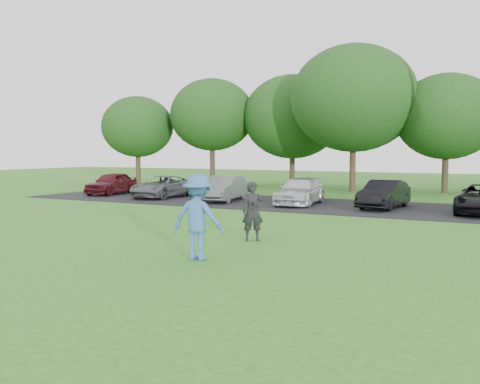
% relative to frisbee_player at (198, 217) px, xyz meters
% --- Properties ---
extents(ground, '(100.00, 100.00, 0.00)m').
position_rel_frisbee_player_xyz_m(ground, '(-0.51, -0.53, -0.96)').
color(ground, '#296C1F').
rests_on(ground, ground).
extents(parking_lot, '(32.00, 6.50, 0.03)m').
position_rel_frisbee_player_xyz_m(parking_lot, '(-0.51, 12.47, -0.95)').
color(parking_lot, black).
rests_on(parking_lot, ground).
extents(frisbee_player, '(1.29, 0.81, 2.32)m').
position_rel_frisbee_player_xyz_m(frisbee_player, '(0.00, 0.00, 0.00)').
color(frisbee_player, '#3966A2').
rests_on(frisbee_player, ground).
extents(camera_bystander, '(0.70, 0.65, 1.61)m').
position_rel_frisbee_player_xyz_m(camera_bystander, '(-0.02, 2.79, -0.16)').
color(camera_bystander, black).
rests_on(camera_bystander, ground).
extents(parked_cars, '(27.80, 4.24, 1.25)m').
position_rel_frisbee_player_xyz_m(parked_cars, '(-0.88, 12.28, -0.35)').
color(parked_cars, '#491018').
rests_on(parked_cars, parking_lot).
extents(tree_row, '(42.39, 9.85, 8.64)m').
position_rel_frisbee_player_xyz_m(tree_row, '(1.00, 22.23, 3.95)').
color(tree_row, '#38281C').
rests_on(tree_row, ground).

